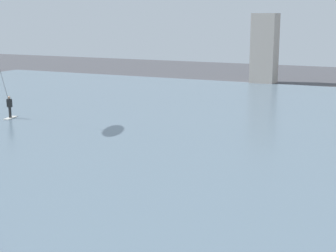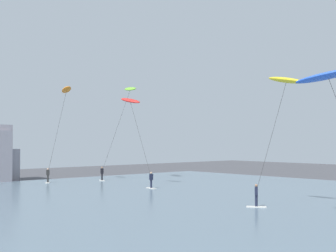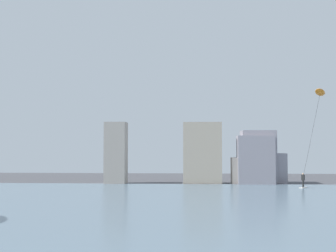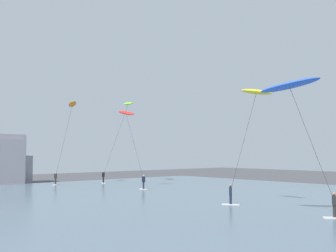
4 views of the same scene
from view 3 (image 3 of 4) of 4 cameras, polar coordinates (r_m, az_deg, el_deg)
The scene contains 3 objects.
water_bay at distance 30.78m, azimuth -2.46°, elevation -11.27°, with size 84.00×52.00×0.10m, color slate.
far_shore_buildings at distance 58.10m, azimuth 7.35°, elevation -4.09°, with size 22.86×4.84×7.78m.
kitesurfer_orange at distance 52.77m, azimuth 18.33°, elevation 2.89°, with size 3.35×3.25×10.99m.
Camera 3 is at (3.09, 0.11, 4.69)m, focal length 48.60 mm.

